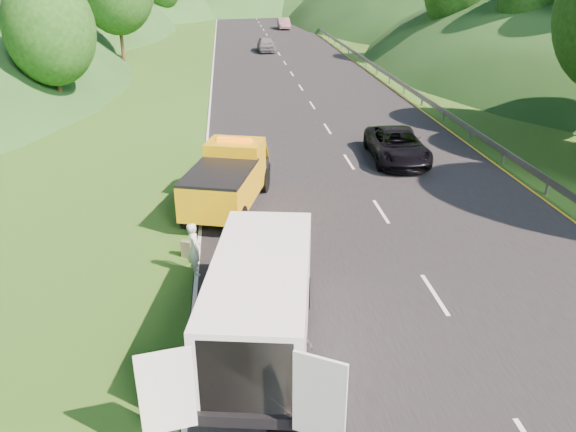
{
  "coord_description": "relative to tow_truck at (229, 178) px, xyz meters",
  "views": [
    {
      "loc": [
        -2.72,
        -15.33,
        8.74
      ],
      "look_at": [
        -0.93,
        1.13,
        1.3
      ],
      "focal_mm": 35.0,
      "sensor_mm": 36.0,
      "label": 1
    }
  ],
  "objects": [
    {
      "name": "road_surface",
      "position": [
        5.81,
        34.96,
        -1.22
      ],
      "size": [
        14.0,
        200.0,
        0.02
      ],
      "primitive_type": "cube",
      "color": "black",
      "rests_on": "ground"
    },
    {
      "name": "tow_truck",
      "position": [
        0.0,
        0.0,
        0.0
      ],
      "size": [
        3.68,
        6.23,
        2.52
      ],
      "rotation": [
        0.0,
        0.0,
        -0.28
      ],
      "color": "black",
      "rests_on": "ground"
    },
    {
      "name": "worker",
      "position": [
        1.21,
        -9.97,
        -1.23
      ],
      "size": [
        1.28,
        0.88,
        1.81
      ],
      "primitive_type": "imported",
      "rotation": [
        0.0,
        0.0,
        0.18
      ],
      "color": "black",
      "rests_on": "ground"
    },
    {
      "name": "spare_tire",
      "position": [
        0.95,
        -11.73,
        -1.23
      ],
      "size": [
        0.71,
        0.71,
        0.2
      ],
      "primitive_type": "cylinder",
      "color": "black",
      "rests_on": "ground"
    },
    {
      "name": "tree_line_left",
      "position": [
        -16.19,
        54.96,
        -1.23
      ],
      "size": [
        14.0,
        140.0,
        14.0
      ],
      "primitive_type": null,
      "color": "#2C5F1C",
      "rests_on": "ground"
    },
    {
      "name": "dist_car_c",
      "position": [
        6.01,
        88.48,
        -1.23
      ],
      "size": [
        2.13,
        5.23,
        1.52
      ],
      "primitive_type": "imported",
      "color": "#AE5773",
      "rests_on": "ground"
    },
    {
      "name": "dist_car_b",
      "position": [
        8.87,
        66.05,
        -1.23
      ],
      "size": [
        1.62,
        4.66,
        1.53
      ],
      "primitive_type": "imported",
      "color": "brown",
      "rests_on": "ground"
    },
    {
      "name": "child",
      "position": [
        1.34,
        -4.76,
        -1.23
      ],
      "size": [
        0.61,
        0.53,
        1.07
      ],
      "primitive_type": "imported",
      "rotation": [
        0.0,
        0.0,
        -0.26
      ],
      "color": "#C9CF6E",
      "rests_on": "ground"
    },
    {
      "name": "guardrail",
      "position": [
        13.11,
        47.46,
        -1.23
      ],
      "size": [
        0.06,
        140.0,
        1.52
      ],
      "primitive_type": "cube",
      "color": "gray",
      "rests_on": "ground"
    },
    {
      "name": "suitcase",
      "position": [
        -1.44,
        -3.89,
        -0.95
      ],
      "size": [
        0.39,
        0.3,
        0.56
      ],
      "primitive_type": "cube",
      "rotation": [
        0.0,
        0.0,
        -0.33
      ],
      "color": "#61624A",
      "rests_on": "ground"
    },
    {
      "name": "woman",
      "position": [
        -1.11,
        -5.06,
        -1.23
      ],
      "size": [
        0.57,
        0.7,
        1.7
      ],
      "primitive_type": "imported",
      "rotation": [
        0.0,
        0.0,
        1.78
      ],
      "color": "silver",
      "rests_on": "ground"
    },
    {
      "name": "ground",
      "position": [
        2.81,
        -5.04,
        -1.23
      ],
      "size": [
        320.0,
        320.0,
        0.0
      ],
      "primitive_type": "plane",
      "color": "#38661E",
      "rests_on": "ground"
    },
    {
      "name": "passing_suv",
      "position": [
        8.14,
        4.98,
        -1.23
      ],
      "size": [
        2.79,
        5.51,
        1.49
      ],
      "primitive_type": "imported",
      "rotation": [
        0.0,
        0.0,
        -0.06
      ],
      "color": "black",
      "rests_on": "ground"
    },
    {
      "name": "dist_car_a",
      "position": [
        4.57,
        42.8,
        -1.23
      ],
      "size": [
        1.83,
        4.55,
        1.55
      ],
      "primitive_type": "imported",
      "color": "#57565C",
      "rests_on": "ground"
    },
    {
      "name": "tree_line_right",
      "position": [
        25.81,
        54.96,
        -1.23
      ],
      "size": [
        14.0,
        140.0,
        14.0
      ],
      "primitive_type": null,
      "color": "#2C5F1C",
      "rests_on": "ground"
    },
    {
      "name": "white_van",
      "position": [
        0.7,
        -8.83,
        0.17
      ],
      "size": [
        4.12,
        7.38,
        2.49
      ],
      "rotation": [
        0.0,
        0.0,
        -0.17
      ],
      "color": "black",
      "rests_on": "ground"
    },
    {
      "name": "hills_backdrop",
      "position": [
        9.31,
        129.66,
        -1.23
      ],
      "size": [
        201.0,
        288.6,
        44.0
      ],
      "primitive_type": null,
      "color": "#2D5B23",
      "rests_on": "ground"
    }
  ]
}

